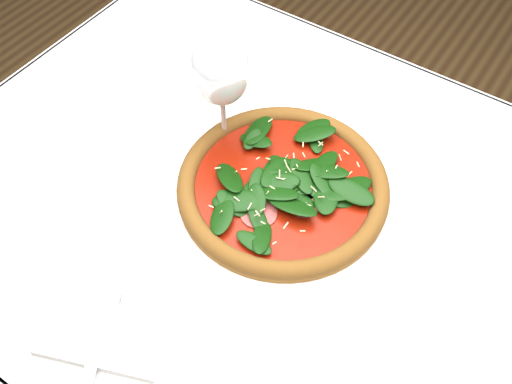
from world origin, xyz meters
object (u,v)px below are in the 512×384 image
Objects in this scene: pizza at (283,184)px; wine_glass at (220,72)px; plate at (282,192)px; napkin at (103,339)px.

wine_glass is (-0.13, 0.04, 0.12)m from pizza.
wine_glass reaches higher than plate.
plate reaches higher than napkin.
plate is at bearing 78.63° from napkin.
plate is 2.25× the size of napkin.
wine_glass is at bearing 100.88° from napkin.
wine_glass is at bearing 164.66° from pizza.
wine_glass is 1.32× the size of napkin.
plate is at bearing -15.34° from wine_glass.
wine_glass reaches higher than pizza.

